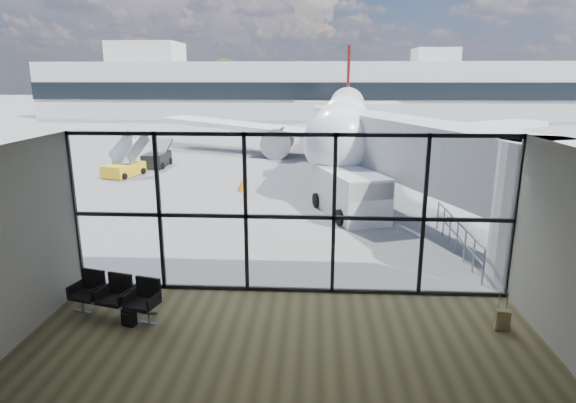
# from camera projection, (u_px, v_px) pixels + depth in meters

# --- Properties ---
(ground) EXTENTS (220.00, 220.00, 0.00)m
(ground) POSITION_uv_depth(u_px,v_px,m) (309.00, 133.00, 52.30)
(ground) COLOR slate
(ground) RESTS_ON ground
(lounge_shell) EXTENTS (12.02, 8.01, 4.51)m
(lounge_shell) POSITION_uv_depth(u_px,v_px,m) (275.00, 270.00, 8.34)
(lounge_shell) COLOR brown
(lounge_shell) RESTS_ON ground
(glass_curtain_wall) EXTENTS (12.10, 0.12, 4.50)m
(glass_curtain_wall) POSITION_uv_depth(u_px,v_px,m) (290.00, 215.00, 13.08)
(glass_curtain_wall) COLOR white
(glass_curtain_wall) RESTS_ON ground
(jet_bridge) EXTENTS (8.00, 16.50, 4.33)m
(jet_bridge) POSITION_uv_depth(u_px,v_px,m) (419.00, 157.00, 19.51)
(jet_bridge) COLOR #9CA0A1
(jet_bridge) RESTS_ON ground
(apron_railing) EXTENTS (0.06, 5.46, 1.11)m
(apron_railing) POSITION_uv_depth(u_px,v_px,m) (457.00, 232.00, 16.53)
(apron_railing) COLOR gray
(apron_railing) RESTS_ON ground
(far_terminal) EXTENTS (80.00, 12.20, 11.00)m
(far_terminal) POSITION_uv_depth(u_px,v_px,m) (308.00, 89.00, 72.51)
(far_terminal) COLOR #A6A6A2
(far_terminal) RESTS_ON ground
(tree_0) EXTENTS (4.95, 4.95, 7.12)m
(tree_0) POSITION_uv_depth(u_px,v_px,m) (57.00, 85.00, 84.56)
(tree_0) COLOR #382619
(tree_0) RESTS_ON ground
(tree_1) EXTENTS (5.61, 5.61, 8.07)m
(tree_1) POSITION_uv_depth(u_px,v_px,m) (89.00, 81.00, 84.07)
(tree_1) COLOR #382619
(tree_1) RESTS_ON ground
(tree_2) EXTENTS (6.27, 6.27, 9.03)m
(tree_2) POSITION_uv_depth(u_px,v_px,m) (123.00, 77.00, 83.58)
(tree_2) COLOR #382619
(tree_2) RESTS_ON ground
(tree_3) EXTENTS (4.95, 4.95, 7.12)m
(tree_3) POSITION_uv_depth(u_px,v_px,m) (157.00, 85.00, 83.56)
(tree_3) COLOR #382619
(tree_3) RESTS_ON ground
(tree_4) EXTENTS (5.61, 5.61, 8.07)m
(tree_4) POSITION_uv_depth(u_px,v_px,m) (191.00, 81.00, 83.07)
(tree_4) COLOR #382619
(tree_4) RESTS_ON ground
(tree_5) EXTENTS (6.27, 6.27, 9.03)m
(tree_5) POSITION_uv_depth(u_px,v_px,m) (225.00, 77.00, 82.58)
(tree_5) COLOR #382619
(tree_5) RESTS_ON ground
(seating_row) EXTENTS (2.42, 1.23, 1.07)m
(seating_row) POSITION_uv_depth(u_px,v_px,m) (117.00, 294.00, 12.14)
(seating_row) COLOR gray
(seating_row) RESTS_ON ground
(backpack) EXTENTS (0.36, 0.35, 0.47)m
(backpack) POSITION_uv_depth(u_px,v_px,m) (129.00, 317.00, 11.69)
(backpack) COLOR black
(backpack) RESTS_ON ground
(suitcase) EXTENTS (0.35, 0.27, 0.90)m
(suitcase) POSITION_uv_depth(u_px,v_px,m) (502.00, 320.00, 11.48)
(suitcase) COLOR olive
(suitcase) RESTS_ON ground
(airliner) EXTENTS (30.67, 35.58, 9.16)m
(airliner) POSITION_uv_depth(u_px,v_px,m) (345.00, 118.00, 37.98)
(airliner) COLOR white
(airliner) RESTS_ON ground
(service_van) EXTENTS (3.32, 4.90, 1.96)m
(service_van) POSITION_uv_depth(u_px,v_px,m) (350.00, 193.00, 20.96)
(service_van) COLOR silver
(service_van) RESTS_ON ground
(belt_loader) EXTENTS (1.49, 3.62, 1.66)m
(belt_loader) POSITION_uv_depth(u_px,v_px,m) (157.00, 158.00, 32.59)
(belt_loader) COLOR black
(belt_loader) RESTS_ON ground
(mobile_stairs) EXTENTS (2.20, 3.27, 2.11)m
(mobile_stairs) POSITION_uv_depth(u_px,v_px,m) (124.00, 168.00, 29.51)
(mobile_stairs) COLOR yellow
(mobile_stairs) RESTS_ON ground
(traffic_cone_a) EXTENTS (0.47, 0.47, 0.67)m
(traffic_cone_a) POSITION_uv_depth(u_px,v_px,m) (242.00, 185.00, 25.55)
(traffic_cone_a) COLOR orange
(traffic_cone_a) RESTS_ON ground
(traffic_cone_b) EXTENTS (0.47, 0.47, 0.67)m
(traffic_cone_b) POSITION_uv_depth(u_px,v_px,m) (343.00, 186.00, 25.27)
(traffic_cone_b) COLOR orange
(traffic_cone_b) RESTS_ON ground
(traffic_cone_c) EXTENTS (0.39, 0.39, 0.56)m
(traffic_cone_c) POSITION_uv_depth(u_px,v_px,m) (355.00, 176.00, 28.19)
(traffic_cone_c) COLOR #FF580D
(traffic_cone_c) RESTS_ON ground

